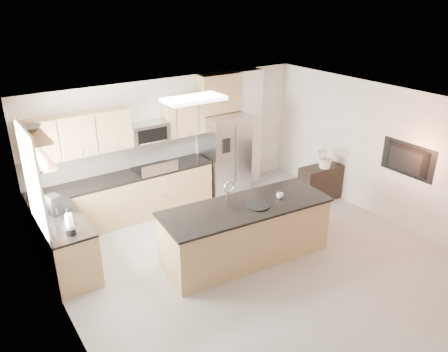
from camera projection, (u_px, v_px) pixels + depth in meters
floor at (270, 271)px, 7.07m from camera, size 6.50×6.50×0.00m
ceiling at (277, 115)px, 6.03m from camera, size 6.00×6.50×0.02m
wall_back at (172, 141)px, 9.02m from camera, size 6.00×0.02×2.60m
wall_left at (72, 264)px, 5.01m from camera, size 0.02×6.50×2.60m
wall_right at (398, 159)px, 8.08m from camera, size 0.02×6.50×2.60m
back_counter at (126, 197)px, 8.48m from camera, size 3.55×0.66×1.44m
left_counter at (66, 245)px, 6.92m from camera, size 0.66×1.50×0.92m
range at (155, 190)px, 8.79m from camera, size 0.76×0.64×1.14m
upper_cabinets at (112, 129)px, 8.02m from camera, size 3.50×0.33×0.75m
microwave at (149, 133)px, 8.42m from camera, size 0.76×0.40×0.40m
refrigerator at (225, 155)px, 9.44m from camera, size 0.92×0.78×1.78m
partition_column at (247, 128)px, 9.84m from camera, size 0.60×0.30×2.60m
window at (33, 181)px, 6.29m from camera, size 0.04×1.15×1.65m
shelf_lower at (37, 158)px, 6.31m from camera, size 0.30×1.20×0.04m
shelf_upper at (32, 134)px, 6.16m from camera, size 0.30×1.20×0.04m
ceiling_fixture at (194, 99)px, 7.06m from camera, size 1.00×0.50×0.06m
island at (245, 231)px, 7.25m from camera, size 2.90×1.26×1.40m
credenza at (320, 183)px, 9.30m from camera, size 0.98×0.46×0.76m
cup at (280, 196)px, 7.29m from camera, size 0.14×0.14×0.09m
platter at (258, 205)px, 7.03m from camera, size 0.49×0.49×0.02m
blender at (70, 226)px, 6.29m from camera, size 0.14×0.14×0.33m
kettle at (68, 218)px, 6.53m from camera, size 0.22×0.22×0.28m
coffee_maker at (55, 205)px, 6.85m from camera, size 0.21×0.24×0.32m
bowl at (30, 128)px, 6.21m from camera, size 0.51×0.51×0.10m
flower_vase at (327, 150)px, 8.95m from camera, size 0.84×0.78×0.76m
television at (405, 160)px, 7.87m from camera, size 0.14×1.08×0.62m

